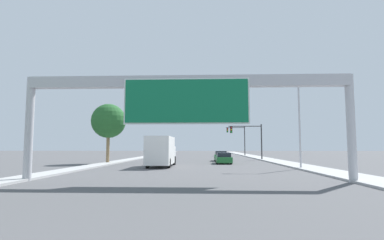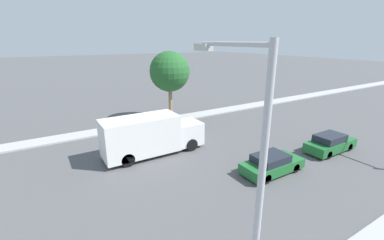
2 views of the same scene
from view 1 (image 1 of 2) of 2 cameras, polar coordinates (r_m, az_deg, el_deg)
name	(u,v)px [view 1 (image 1 of 2)]	position (r m, az deg, el deg)	size (l,w,h in m)	color
sidewalk_right	(255,157)	(61.27, 11.99, -6.90)	(3.00, 120.00, 0.15)	#A6A6A6
median_strip_left	(146,157)	(61.57, -8.79, -6.94)	(2.00, 120.00, 0.15)	#A6A6A6
sign_gantry	(187,97)	(18.58, -1.05, 4.48)	(20.41, 0.73, 6.53)	#B2B2B7
car_far_left	(221,156)	(44.76, 5.48, -6.89)	(1.79, 4.61, 1.47)	#1E662D
car_mid_right	(224,158)	(38.04, 6.04, -7.28)	(1.89, 4.46, 1.36)	#1E662D
truck_box_primary	(162,151)	(32.37, -5.83, -5.97)	(2.41, 8.00, 3.16)	white
traffic_light_near_intersection	(250,135)	(48.98, 11.01, -2.88)	(5.34, 0.32, 5.70)	#2D2D30
traffic_light_mid_block	(239,136)	(68.88, 8.92, -3.04)	(4.33, 0.32, 6.74)	#2D2D30
palm_tree_background	(109,121)	(39.74, -15.61, -0.21)	(4.37, 4.37, 7.59)	#8C704C
street_lamp_right	(295,115)	(30.84, 19.08, 0.93)	(2.96, 0.28, 8.75)	#B2B2B7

